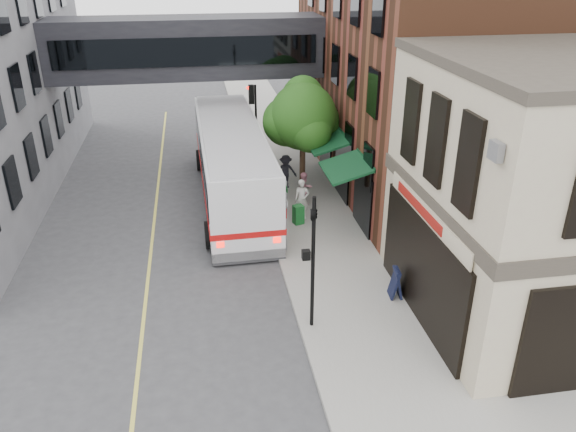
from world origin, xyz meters
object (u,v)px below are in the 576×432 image
object	(u,v)px
pedestrian_b	(305,189)
bus	(232,161)
pedestrian_c	(286,172)
sandwich_board	(396,283)
newspaper_box	(298,214)
pedestrian_a	(302,199)

from	to	relation	value
pedestrian_b	bus	bearing A→B (deg)	126.95
pedestrian_c	pedestrian_b	bearing A→B (deg)	-80.87
pedestrian_c	sandwich_board	xyz separation A→B (m)	(2.15, -10.40, -0.32)
bus	pedestrian_c	world-z (taller)	bus
newspaper_box	pedestrian_c	bearing A→B (deg)	71.78
bus	newspaper_box	xyz separation A→B (m)	(2.59, -3.52, -1.40)
pedestrian_a	pedestrian_c	bearing A→B (deg)	95.95
pedestrian_a	pedestrian_b	bearing A→B (deg)	77.99
pedestrian_b	pedestrian_a	bearing A→B (deg)	-131.99
pedestrian_a	pedestrian_b	xyz separation A→B (m)	(0.39, 1.35, -0.10)
bus	pedestrian_a	size ratio (longest dim) A/B	7.22
pedestrian_b	pedestrian_c	xyz separation A→B (m)	(-0.51, 2.32, 0.04)
newspaper_box	sandwich_board	distance (m)	6.62
pedestrian_a	newspaper_box	bearing A→B (deg)	-111.78
pedestrian_a	pedestrian_c	distance (m)	3.67
pedestrian_a	pedestrian_b	world-z (taller)	pedestrian_a
newspaper_box	sandwich_board	bearing A→B (deg)	-86.41
bus	sandwich_board	xyz separation A→B (m)	(4.86, -9.74, -1.30)
pedestrian_a	bus	bearing A→B (deg)	137.41
bus	pedestrian_c	xyz separation A→B (m)	(2.72, 0.66, -0.97)
pedestrian_a	sandwich_board	world-z (taller)	pedestrian_a
sandwich_board	pedestrian_c	bearing A→B (deg)	107.17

